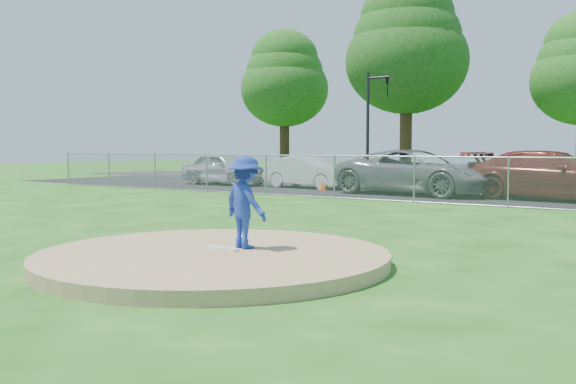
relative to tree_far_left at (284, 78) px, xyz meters
The scene contains 15 objects.
ground 32.60m from the tree_far_left, 46.27° to the right, with size 120.00×120.00×0.00m, color #195212.
pitchers_mound 40.27m from the tree_far_left, 56.31° to the right, with size 5.40×5.40×0.20m, color #A18258.
pitching_rubber 40.08m from the tree_far_left, 56.15° to the right, with size 0.60×0.15×0.04m, color white.
chain_link_fence 31.06m from the tree_far_left, 43.67° to the right, with size 40.00×0.06×1.50m, color gray.
parking_lot 28.39m from the tree_far_left, 36.87° to the right, with size 50.00×8.00×0.01m, color black.
street 24.79m from the tree_far_left, 22.25° to the right, with size 60.00×7.00×0.01m, color black.
tree_far_left is the anchor object (origin of this frame).
tree_left 11.24m from the tree_far_left, 10.30° to the right, with size 7.84×7.84×12.53m.
traffic_signal_left 17.60m from the tree_far_left, 39.73° to the right, with size 1.28×0.20×5.60m.
pitcher 39.80m from the tree_far_left, 55.63° to the right, with size 0.94×0.54×1.46m, color navy.
traffic_cone 23.68m from the tree_far_left, 50.61° to the right, with size 0.36×0.36×0.70m, color #F7500D.
parked_car_silver 20.03m from the tree_far_left, 63.44° to the right, with size 1.82×4.53×1.54m, color #B9BABE.
parked_car_white 22.28m from the tree_far_left, 51.88° to the right, with size 1.47×4.21×1.39m, color silver.
parked_car_gray 26.45m from the tree_far_left, 43.59° to the right, with size 2.81×6.10×1.70m, color slate.
parked_car_darkred 29.94m from the tree_far_left, 36.77° to the right, with size 2.35×5.78×1.68m, color maroon.
Camera 1 is at (6.52, -7.33, 1.80)m, focal length 40.00 mm.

